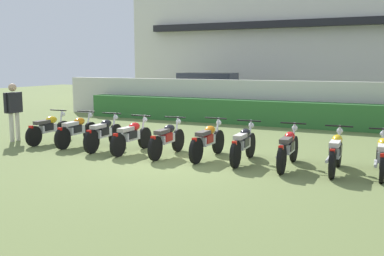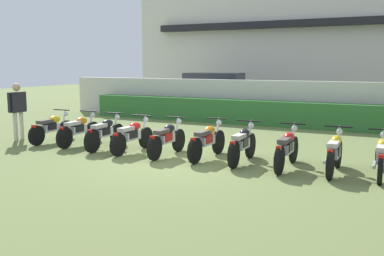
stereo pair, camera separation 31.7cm
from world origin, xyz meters
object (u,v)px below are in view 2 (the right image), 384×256
object	(u,v)px
motorcycle_in_row_1	(79,130)
motorcycle_in_row_9	(382,156)
parked_car	(217,92)
motorcycle_in_row_2	(105,133)
motorcycle_in_row_5	(207,140)
motorcycle_in_row_8	(335,152)
motorcycle_in_row_3	(132,136)
motorcycle_in_row_4	(167,138)
motorcycle_in_row_0	(51,128)
motorcycle_in_row_6	(242,144)
inspector_person	(17,106)
motorcycle_in_row_7	(287,148)

from	to	relation	value
motorcycle_in_row_1	motorcycle_in_row_9	distance (m)	8.07
parked_car	motorcycle_in_row_1	distance (m)	10.29
motorcycle_in_row_2	motorcycle_in_row_5	bearing A→B (deg)	-90.90
motorcycle_in_row_2	motorcycle_in_row_8	distance (m)	6.10
motorcycle_in_row_2	motorcycle_in_row_3	bearing A→B (deg)	-95.08
motorcycle_in_row_1	motorcycle_in_row_4	world-z (taller)	same
motorcycle_in_row_0	motorcycle_in_row_6	distance (m)	6.08
motorcycle_in_row_3	inspector_person	world-z (taller)	inspector_person
motorcycle_in_row_3	motorcycle_in_row_6	size ratio (longest dim) A/B	1.00
motorcycle_in_row_1	inspector_person	distance (m)	2.30
motorcycle_in_row_3	parked_car	bearing A→B (deg)	12.15
motorcycle_in_row_3	motorcycle_in_row_8	bearing A→B (deg)	-88.93
motorcycle_in_row_0	motorcycle_in_row_2	distance (m)	2.10
motorcycle_in_row_6	motorcycle_in_row_7	xyz separation A→B (m)	(1.08, -0.06, 0.00)
motorcycle_in_row_9	motorcycle_in_row_4	bearing A→B (deg)	89.48
motorcycle_in_row_4	motorcycle_in_row_6	xyz separation A→B (m)	(2.01, 0.10, 0.00)
motorcycle_in_row_8	motorcycle_in_row_1	bearing A→B (deg)	87.76
motorcycle_in_row_5	motorcycle_in_row_2	bearing A→B (deg)	93.97
motorcycle_in_row_0	inspector_person	bearing A→B (deg)	97.76
motorcycle_in_row_5	motorcycle_in_row_7	xyz separation A→B (m)	(2.03, -0.12, 0.00)
parked_car	motorcycle_in_row_9	size ratio (longest dim) A/B	2.52
motorcycle_in_row_6	motorcycle_in_row_8	xyz separation A→B (m)	(2.12, -0.07, 0.00)
motorcycle_in_row_6	motorcycle_in_row_4	bearing A→B (deg)	91.00
motorcycle_in_row_4	motorcycle_in_row_7	size ratio (longest dim) A/B	0.96
motorcycle_in_row_5	motorcycle_in_row_6	distance (m)	0.95
inspector_person	motorcycle_in_row_9	bearing A→B (deg)	1.08
motorcycle_in_row_0	motorcycle_in_row_8	world-z (taller)	motorcycle_in_row_8
motorcycle_in_row_1	motorcycle_in_row_2	distance (m)	1.06
motorcycle_in_row_6	motorcycle_in_row_1	bearing A→B (deg)	87.46
motorcycle_in_row_0	motorcycle_in_row_1	xyz separation A→B (m)	(1.05, 0.00, 0.01)
motorcycle_in_row_6	motorcycle_in_row_9	world-z (taller)	motorcycle_in_row_6
motorcycle_in_row_0	motorcycle_in_row_4	bearing A→B (deg)	-94.04
motorcycle_in_row_6	motorcycle_in_row_9	distance (m)	3.04
motorcycle_in_row_3	motorcycle_in_row_0	bearing A→B (deg)	87.62
motorcycle_in_row_0	motorcycle_in_row_6	size ratio (longest dim) A/B	0.99
motorcycle_in_row_0	motorcycle_in_row_3	size ratio (longest dim) A/B	0.99
motorcycle_in_row_7	motorcycle_in_row_9	world-z (taller)	motorcycle_in_row_7
motorcycle_in_row_1	motorcycle_in_row_4	bearing A→B (deg)	-95.64
parked_car	motorcycle_in_row_1	xyz separation A→B (m)	(0.16, -10.27, -0.49)
motorcycle_in_row_4	inspector_person	distance (m)	5.27
motorcycle_in_row_2	motorcycle_in_row_4	distance (m)	1.98
parked_car	motorcycle_in_row_7	world-z (taller)	parked_car
motorcycle_in_row_4	motorcycle_in_row_5	distance (m)	1.07
motorcycle_in_row_2	motorcycle_in_row_7	size ratio (longest dim) A/B	0.94
parked_car	inspector_person	distance (m)	10.67
parked_car	motorcycle_in_row_0	bearing A→B (deg)	-99.58
parked_car	motorcycle_in_row_2	distance (m)	10.49
motorcycle_in_row_0	motorcycle_in_row_8	distance (m)	8.20
motorcycle_in_row_5	motorcycle_in_row_4	bearing A→B (deg)	100.11
motorcycle_in_row_3	motorcycle_in_row_8	world-z (taller)	motorcycle_in_row_8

